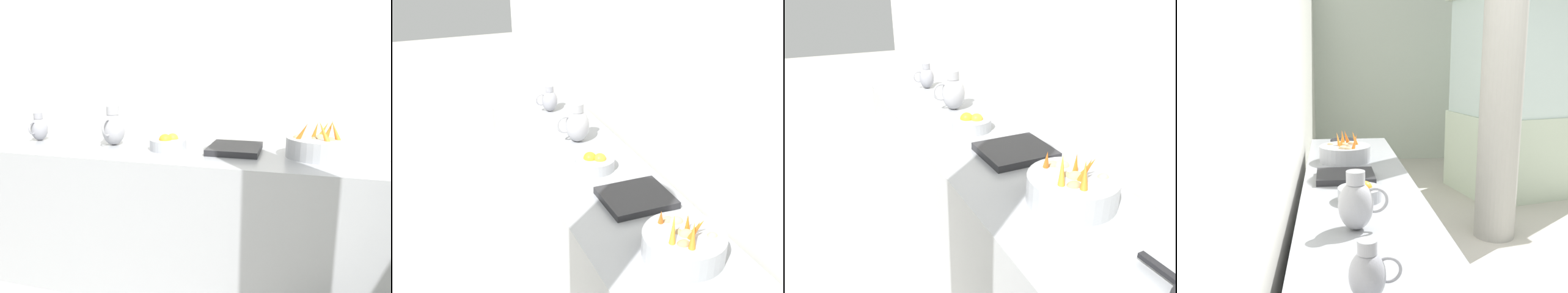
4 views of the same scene
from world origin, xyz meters
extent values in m
cube|color=white|center=(-1.95, 0.73, 1.50)|extent=(0.10, 8.27, 3.00)
cube|color=gray|center=(-1.52, 0.23, 0.44)|extent=(0.64, 2.93, 0.87)
cylinder|color=#9EA0A5|center=(-1.58, 0.84, 0.93)|extent=(0.36, 0.36, 0.11)
torus|color=#9EA0A5|center=(-1.58, 0.84, 0.88)|extent=(0.21, 0.21, 0.01)
cone|color=orange|center=(-1.59, 0.88, 1.02)|extent=(0.06, 0.08, 0.13)
cone|color=orange|center=(-1.63, 0.86, 1.02)|extent=(0.05, 0.08, 0.11)
cone|color=orange|center=(-1.56, 0.92, 1.02)|extent=(0.08, 0.09, 0.13)
cone|color=orange|center=(-1.51, 0.85, 1.02)|extent=(0.08, 0.09, 0.14)
cone|color=orange|center=(-1.60, 0.82, 1.02)|extent=(0.06, 0.06, 0.12)
cone|color=orange|center=(-1.52, 0.74, 1.02)|extent=(0.07, 0.09, 0.12)
ellipsoid|color=tan|center=(-1.58, 0.84, 0.98)|extent=(0.07, 0.06, 0.05)
ellipsoid|color=#9E7F56|center=(-1.56, 0.81, 0.97)|extent=(0.05, 0.04, 0.04)
ellipsoid|color=#9E7F56|center=(-1.54, 0.89, 0.98)|extent=(0.06, 0.05, 0.04)
ellipsoid|color=tan|center=(-1.68, 0.89, 0.98)|extent=(0.05, 0.04, 0.04)
ellipsoid|color=tan|center=(-1.60, 0.74, 0.98)|extent=(0.07, 0.06, 0.05)
ellipsoid|color=tan|center=(-1.57, 0.72, 0.98)|extent=(0.06, 0.05, 0.04)
cylinder|color=#9EA0A5|center=(-1.54, -0.04, 0.91)|extent=(0.22, 0.22, 0.07)
sphere|color=orange|center=(-1.51, -0.05, 0.94)|extent=(0.08, 0.08, 0.08)
sphere|color=orange|center=(-1.56, -0.02, 0.94)|extent=(0.07, 0.07, 0.07)
ellipsoid|color=#939399|center=(-1.58, -0.43, 0.98)|extent=(0.15, 0.15, 0.21)
cylinder|color=#939399|center=(-1.58, -0.43, 1.10)|extent=(0.08, 0.08, 0.06)
torus|color=#939399|center=(-1.50, -0.43, 1.00)|extent=(0.11, 0.01, 0.11)
ellipsoid|color=gray|center=(-1.58, -1.00, 0.95)|extent=(0.11, 0.11, 0.16)
cylinder|color=gray|center=(-1.58, -1.00, 1.04)|extent=(0.06, 0.06, 0.04)
torus|color=gray|center=(-1.52, -1.00, 0.97)|extent=(0.09, 0.01, 0.09)
cube|color=#232326|center=(-1.59, 0.37, 0.89)|extent=(0.34, 0.30, 0.04)
camera|label=1|loc=(0.49, 0.70, 1.35)|focal=33.01mm
camera|label=2|loc=(-0.56, 2.30, 2.20)|focal=46.23mm
camera|label=3|loc=(-0.69, 1.90, 1.70)|focal=36.44mm
camera|label=4|loc=(-1.68, -2.22, 1.59)|focal=41.35mm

